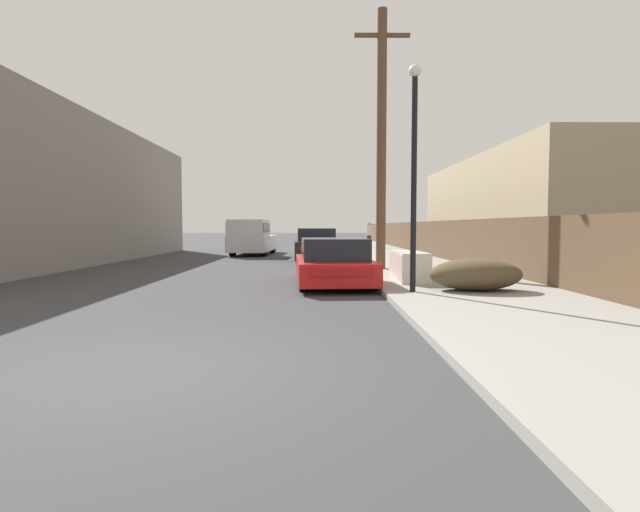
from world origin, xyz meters
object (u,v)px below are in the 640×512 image
object	(u,v)px
car_parked_mid	(316,245)
utility_pole	(381,137)
street_lamp	(414,162)
brush_pile	(476,275)
discarded_fridge	(409,266)
pickup_truck	(252,238)
parked_sports_car_red	(333,264)
pedestrian	(369,234)
car_parked_far	(316,240)

from	to	relation	value
car_parked_mid	utility_pole	world-z (taller)	utility_pole
street_lamp	brush_pile	size ratio (longest dim) A/B	2.36
car_parked_mid	discarded_fridge	bearing A→B (deg)	-77.97
street_lamp	brush_pile	world-z (taller)	street_lamp
discarded_fridge	car_parked_mid	world-z (taller)	car_parked_mid
pickup_truck	street_lamp	size ratio (longest dim) A/B	1.15
parked_sports_car_red	car_parked_mid	distance (m)	9.80
parked_sports_car_red	pedestrian	size ratio (longest dim) A/B	2.54
discarded_fridge	pickup_truck	size ratio (longest dim) A/B	0.33
pedestrian	utility_pole	bearing A→B (deg)	-94.76
parked_sports_car_red	car_parked_far	size ratio (longest dim) A/B	0.96
utility_pole	pedestrian	xyz separation A→B (m)	(1.34, 16.11, -3.43)
utility_pole	brush_pile	world-z (taller)	utility_pole
car_parked_mid	street_lamp	distance (m)	12.34
parked_sports_car_red	discarded_fridge	bearing A→B (deg)	-3.02
car_parked_mid	pickup_truck	bearing A→B (deg)	130.35
street_lamp	pedestrian	bearing A→B (deg)	86.31
car_parked_mid	brush_pile	world-z (taller)	car_parked_mid
discarded_fridge	pedestrian	world-z (taller)	pedestrian
brush_pile	pedestrian	bearing A→B (deg)	89.97
car_parked_far	brush_pile	world-z (taller)	car_parked_far
discarded_fridge	utility_pole	bearing A→B (deg)	92.75
parked_sports_car_red	pickup_truck	distance (m)	14.03
brush_pile	pedestrian	world-z (taller)	pedestrian
car_parked_far	pickup_truck	bearing A→B (deg)	-113.46
discarded_fridge	brush_pile	bearing A→B (deg)	-62.95
car_parked_far	pickup_truck	size ratio (longest dim) A/B	0.81
brush_pile	pedestrian	size ratio (longest dim) A/B	1.19
parked_sports_car_red	pedestrian	distance (m)	20.05
brush_pile	discarded_fridge	bearing A→B (deg)	118.30
discarded_fridge	car_parked_mid	xyz separation A→B (m)	(-2.40, 9.78, 0.18)
discarded_fridge	parked_sports_car_red	distance (m)	1.97
car_parked_far	pedestrian	world-z (taller)	pedestrian
car_parked_far	pickup_truck	xyz separation A→B (m)	(-3.41, -6.37, 0.32)
pickup_truck	pedestrian	bearing A→B (deg)	-134.74
utility_pole	discarded_fridge	bearing A→B (deg)	-86.00
car_parked_far	pickup_truck	world-z (taller)	pickup_truck
parked_sports_car_red	car_parked_mid	world-z (taller)	car_parked_mid
parked_sports_car_red	car_parked_mid	xyz separation A→B (m)	(-0.44, 9.79, 0.11)
car_parked_mid	brush_pile	bearing A→B (deg)	-75.33
pickup_truck	brush_pile	xyz separation A→B (m)	(6.83, -15.49, -0.46)
discarded_fridge	utility_pole	distance (m)	5.40
brush_pile	car_parked_far	bearing A→B (deg)	98.90
car_parked_mid	brush_pile	distance (m)	12.28
pedestrian	car_parked_far	bearing A→B (deg)	179.02
car_parked_mid	car_parked_far	xyz separation A→B (m)	(0.05, 10.09, -0.06)
car_parked_far	street_lamp	distance (m)	22.26
utility_pole	parked_sports_car_red	bearing A→B (deg)	-114.71
utility_pole	car_parked_mid	bearing A→B (deg)	109.43
parked_sports_car_red	street_lamp	world-z (taller)	street_lamp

